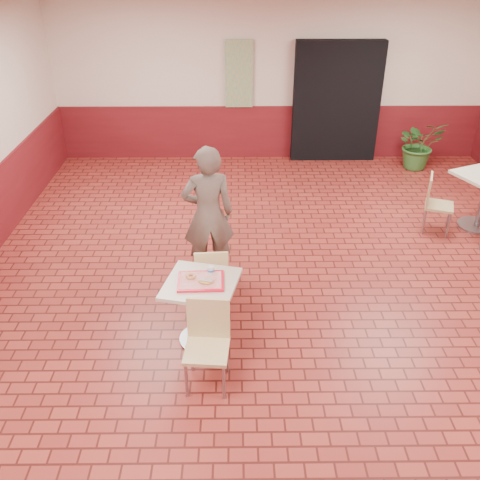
{
  "coord_description": "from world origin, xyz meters",
  "views": [
    {
      "loc": [
        -0.68,
        -4.94,
        3.79
      ],
      "look_at": [
        -0.63,
        0.02,
        0.95
      ],
      "focal_mm": 40.0,
      "sensor_mm": 36.0,
      "label": 1
    }
  ],
  "objects_px": {
    "main_table": "(202,302)",
    "paper_cup": "(211,270)",
    "chair_main_front": "(208,339)",
    "ring_donut": "(191,276)",
    "potted_plant": "(419,144)",
    "chair_main_back": "(212,275)",
    "long_john_donut": "(205,281)",
    "serving_tray": "(201,281)",
    "chair_second_left": "(435,201)",
    "customer": "(208,214)"
  },
  "relations": [
    {
      "from": "chair_second_left",
      "to": "main_table",
      "type": "bearing_deg",
      "value": 147.25
    },
    {
      "from": "chair_main_front",
      "to": "serving_tray",
      "type": "height_order",
      "value": "chair_main_front"
    },
    {
      "from": "chair_main_back",
      "to": "customer",
      "type": "xyz_separation_m",
      "value": [
        -0.06,
        0.69,
        0.41
      ]
    },
    {
      "from": "ring_donut",
      "to": "long_john_donut",
      "type": "bearing_deg",
      "value": -33.77
    },
    {
      "from": "chair_main_back",
      "to": "long_john_donut",
      "type": "height_order",
      "value": "long_john_donut"
    },
    {
      "from": "paper_cup",
      "to": "customer",
      "type": "bearing_deg",
      "value": 93.73
    },
    {
      "from": "chair_main_front",
      "to": "chair_second_left",
      "type": "distance_m",
      "value": 4.37
    },
    {
      "from": "paper_cup",
      "to": "chair_second_left",
      "type": "distance_m",
      "value": 3.93
    },
    {
      "from": "chair_main_back",
      "to": "paper_cup",
      "type": "relative_size",
      "value": 9.1
    },
    {
      "from": "chair_main_front",
      "to": "long_john_donut",
      "type": "bearing_deg",
      "value": 98.28
    },
    {
      "from": "customer",
      "to": "paper_cup",
      "type": "xyz_separation_m",
      "value": [
        0.08,
        -1.16,
        -0.04
      ]
    },
    {
      "from": "chair_main_back",
      "to": "long_john_donut",
      "type": "relative_size",
      "value": 5.03
    },
    {
      "from": "chair_main_back",
      "to": "main_table",
      "type": "bearing_deg",
      "value": 78.27
    },
    {
      "from": "potted_plant",
      "to": "long_john_donut",
      "type": "bearing_deg",
      "value": -126.76
    },
    {
      "from": "main_table",
      "to": "chair_second_left",
      "type": "bearing_deg",
      "value": 37.29
    },
    {
      "from": "main_table",
      "to": "ring_donut",
      "type": "height_order",
      "value": "ring_donut"
    },
    {
      "from": "chair_main_front",
      "to": "ring_donut",
      "type": "bearing_deg",
      "value": 111.38
    },
    {
      "from": "serving_tray",
      "to": "chair_second_left",
      "type": "distance_m",
      "value": 4.07
    },
    {
      "from": "main_table",
      "to": "ring_donut",
      "type": "xyz_separation_m",
      "value": [
        -0.1,
        0.04,
        0.29
      ]
    },
    {
      "from": "chair_main_front",
      "to": "main_table",
      "type": "bearing_deg",
      "value": 102.93
    },
    {
      "from": "main_table",
      "to": "serving_tray",
      "type": "distance_m",
      "value": 0.26
    },
    {
      "from": "serving_tray",
      "to": "ring_donut",
      "type": "relative_size",
      "value": 4.48
    },
    {
      "from": "long_john_donut",
      "to": "potted_plant",
      "type": "height_order",
      "value": "potted_plant"
    },
    {
      "from": "ring_donut",
      "to": "chair_main_front",
      "type": "bearing_deg",
      "value": -73.26
    },
    {
      "from": "chair_second_left",
      "to": "potted_plant",
      "type": "height_order",
      "value": "potted_plant"
    },
    {
      "from": "chair_main_back",
      "to": "potted_plant",
      "type": "xyz_separation_m",
      "value": [
        3.65,
        4.29,
        0.0
      ]
    },
    {
      "from": "chair_main_back",
      "to": "chair_second_left",
      "type": "relative_size",
      "value": 0.96
    },
    {
      "from": "paper_cup",
      "to": "potted_plant",
      "type": "xyz_separation_m",
      "value": [
        3.63,
        4.76,
        -0.37
      ]
    },
    {
      "from": "main_table",
      "to": "serving_tray",
      "type": "xyz_separation_m",
      "value": [
        0.0,
        0.0,
        0.26
      ]
    },
    {
      "from": "customer",
      "to": "ring_donut",
      "type": "bearing_deg",
      "value": 74.2
    },
    {
      "from": "customer",
      "to": "potted_plant",
      "type": "height_order",
      "value": "customer"
    },
    {
      "from": "customer",
      "to": "ring_donut",
      "type": "xyz_separation_m",
      "value": [
        -0.13,
        -1.23,
        -0.07
      ]
    },
    {
      "from": "ring_donut",
      "to": "potted_plant",
      "type": "relative_size",
      "value": 0.11
    },
    {
      "from": "long_john_donut",
      "to": "paper_cup",
      "type": "bearing_deg",
      "value": 73.96
    },
    {
      "from": "long_john_donut",
      "to": "main_table",
      "type": "bearing_deg",
      "value": 130.97
    },
    {
      "from": "main_table",
      "to": "paper_cup",
      "type": "bearing_deg",
      "value": 47.3
    },
    {
      "from": "main_table",
      "to": "chair_main_front",
      "type": "xyz_separation_m",
      "value": [
        0.08,
        -0.58,
        -0.01
      ]
    },
    {
      "from": "chair_main_back",
      "to": "serving_tray",
      "type": "xyz_separation_m",
      "value": [
        -0.08,
        -0.58,
        0.31
      ]
    },
    {
      "from": "chair_main_front",
      "to": "chair_second_left",
      "type": "bearing_deg",
      "value": 48.63
    },
    {
      "from": "main_table",
      "to": "potted_plant",
      "type": "bearing_deg",
      "value": 52.53
    },
    {
      "from": "chair_main_back",
      "to": "serving_tray",
      "type": "relative_size",
      "value": 1.74
    },
    {
      "from": "main_table",
      "to": "paper_cup",
      "type": "distance_m",
      "value": 0.35
    },
    {
      "from": "chair_second_left",
      "to": "potted_plant",
      "type": "relative_size",
      "value": 0.92
    },
    {
      "from": "serving_tray",
      "to": "paper_cup",
      "type": "distance_m",
      "value": 0.16
    },
    {
      "from": "main_table",
      "to": "paper_cup",
      "type": "xyz_separation_m",
      "value": [
        0.1,
        0.11,
        0.32
      ]
    },
    {
      "from": "serving_tray",
      "to": "potted_plant",
      "type": "distance_m",
      "value": 6.14
    },
    {
      "from": "main_table",
      "to": "chair_main_front",
      "type": "height_order",
      "value": "chair_main_front"
    },
    {
      "from": "long_john_donut",
      "to": "potted_plant",
      "type": "relative_size",
      "value": 0.18
    },
    {
      "from": "customer",
      "to": "ring_donut",
      "type": "relative_size",
      "value": 16.68
    },
    {
      "from": "main_table",
      "to": "paper_cup",
      "type": "height_order",
      "value": "paper_cup"
    }
  ]
}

